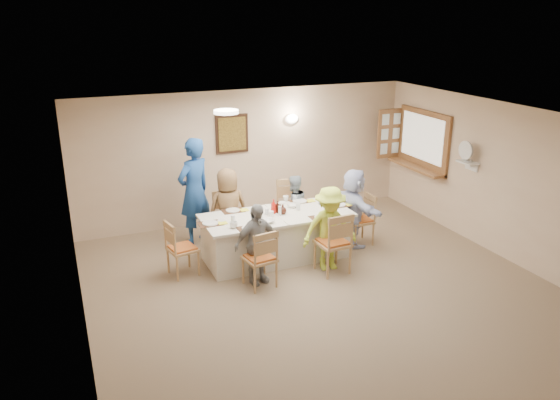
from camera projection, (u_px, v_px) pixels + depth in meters
name	position (u px, v px, depth m)	size (l,w,h in m)	color
ground	(331.00, 298.00, 7.71)	(7.00, 7.00, 0.00)	#76624C
room_walls	(335.00, 197.00, 7.21)	(7.00, 7.00, 7.00)	beige
wall_picture	(232.00, 134.00, 10.06)	(0.62, 0.05, 0.72)	#361E13
wall_sconce	(292.00, 119.00, 10.42)	(0.26, 0.09, 0.18)	white
ceiling_light	(226.00, 112.00, 7.85)	(0.36, 0.36, 0.05)	white
serving_hatch	(423.00, 140.00, 10.48)	(0.06, 1.50, 1.15)	#8F5E34
hatch_sill	(416.00, 167.00, 10.61)	(0.30, 1.50, 0.05)	#8F5E34
shutter_door	(390.00, 134.00, 11.05)	(0.55, 0.04, 1.00)	#8F5E34
fan_shelf	(468.00, 162.00, 9.31)	(0.22, 0.36, 0.03)	white
desk_fan	(467.00, 154.00, 9.25)	(0.30, 0.30, 0.28)	#A5A5A8
dining_table	(277.00, 236.00, 8.86)	(2.40, 1.02, 0.76)	silver
chair_back_left	(226.00, 220.00, 9.31)	(0.45, 0.45, 0.94)	tan
chair_back_right	(291.00, 209.00, 9.74)	(0.48, 0.48, 1.00)	tan
chair_front_left	(260.00, 257.00, 7.92)	(0.44, 0.44, 0.91)	tan
chair_front_right	(333.00, 242.00, 8.34)	(0.48, 0.48, 1.00)	tan
chair_left_end	(182.00, 248.00, 8.28)	(0.42, 0.42, 0.88)	tan
chair_right_end	(360.00, 219.00, 9.41)	(0.42, 0.42, 0.89)	tan
diner_back_left	(228.00, 209.00, 9.13)	(0.70, 0.47, 1.40)	brown
diner_back_right	(293.00, 207.00, 9.61)	(0.63, 0.53, 1.15)	#8E9FAE
diner_front_left	(256.00, 244.00, 7.97)	(0.77, 0.44, 1.23)	#949496
diner_front_right	(329.00, 229.00, 8.39)	(0.92, 0.59, 1.34)	#D1EE45
diner_right_end	(354.00, 207.00, 9.28)	(0.41, 1.26, 1.36)	#CDD7FF
caregiver	(194.00, 191.00, 9.30)	(0.81, 0.72, 1.86)	#1E4B98
placemat_fl	(250.00, 229.00, 8.15)	(0.38, 0.28, 0.01)	#472B19
plate_fl	(250.00, 228.00, 8.15)	(0.26, 0.26, 0.02)	white
napkin_fl	(263.00, 228.00, 8.17)	(0.14, 0.14, 0.01)	#F4F333
placemat_fr	(322.00, 218.00, 8.59)	(0.37, 0.27, 0.01)	#472B19
plate_fr	(322.00, 217.00, 8.59)	(0.24, 0.24, 0.02)	white
napkin_fr	(334.00, 217.00, 8.61)	(0.15, 0.15, 0.01)	#F4F333
placemat_bl	(233.00, 211.00, 8.89)	(0.35, 0.26, 0.01)	#472B19
plate_bl	(233.00, 210.00, 8.88)	(0.23, 0.23, 0.01)	white
napkin_bl	(244.00, 210.00, 8.91)	(0.13, 0.13, 0.01)	#F4F333
placemat_br	(300.00, 201.00, 9.32)	(0.33, 0.25, 0.01)	#472B19
plate_br	(300.00, 201.00, 9.32)	(0.24, 0.24, 0.02)	white
napkin_br	(311.00, 201.00, 9.34)	(0.14, 0.14, 0.01)	#F4F333
placemat_le	(210.00, 224.00, 8.34)	(0.37, 0.27, 0.01)	#472B19
plate_le	(210.00, 223.00, 8.33)	(0.24, 0.24, 0.02)	white
napkin_le	(222.00, 223.00, 8.36)	(0.14, 0.14, 0.01)	#F4F333
placemat_re	(338.00, 205.00, 9.15)	(0.37, 0.28, 0.01)	#472B19
plate_re	(338.00, 205.00, 9.14)	(0.25, 0.25, 0.02)	white
napkin_re	(349.00, 204.00, 9.17)	(0.13, 0.13, 0.01)	#F4F333
teacup_a	(234.00, 225.00, 8.17)	(0.14, 0.14, 0.10)	white
teacup_b	(286.00, 198.00, 9.34)	(0.12, 0.12, 0.09)	white
bowl_a	(268.00, 221.00, 8.39)	(0.24, 0.24, 0.05)	white
bowl_b	(292.00, 206.00, 9.05)	(0.17, 0.17, 0.05)	white
condiment_ketchup	(273.00, 206.00, 8.74)	(0.09, 0.09, 0.24)	red
condiment_brown	(277.00, 207.00, 8.79)	(0.11, 0.12, 0.20)	#38170F
condiment_malt	(283.00, 209.00, 8.73)	(0.15, 0.15, 0.16)	#38170F
drinking_glass	(267.00, 211.00, 8.71)	(0.06, 0.06, 0.09)	silver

